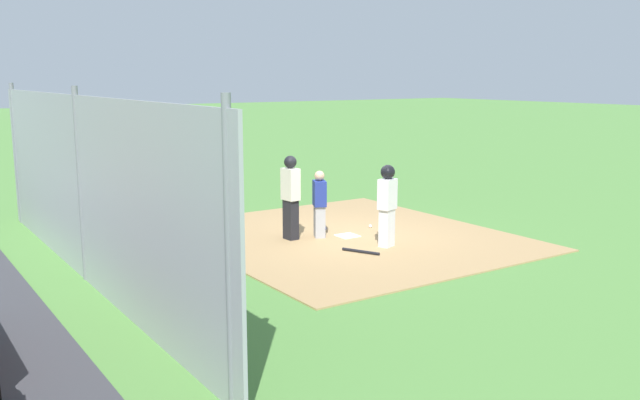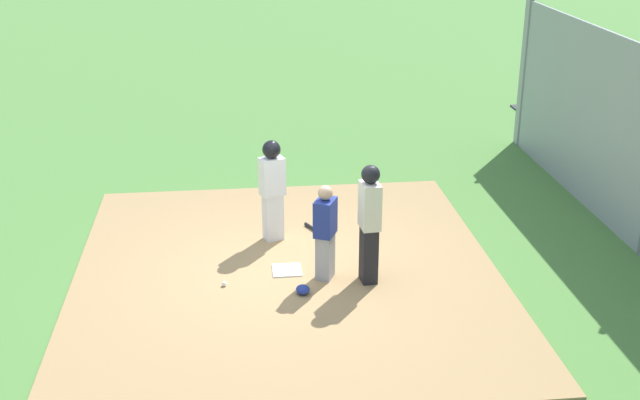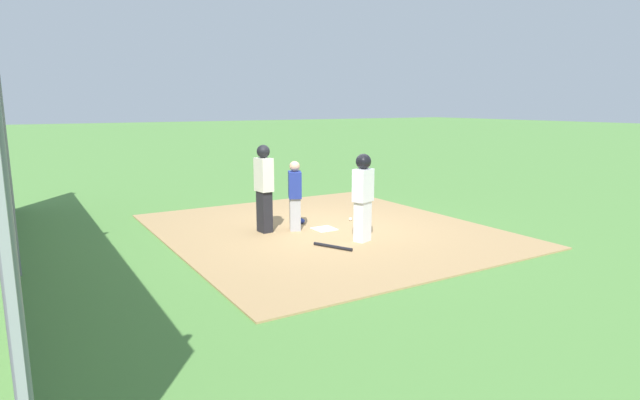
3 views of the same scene
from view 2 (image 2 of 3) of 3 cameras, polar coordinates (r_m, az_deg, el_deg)
name	(u,v)px [view 2 (image 2 of 3)]	position (r m, az deg, el deg)	size (l,w,h in m)	color
ground_plane	(287,272)	(12.34, -2.35, -5.14)	(140.00, 140.00, 0.00)	#51843D
dirt_infield	(287,272)	(12.33, -2.35, -5.08)	(7.20, 6.40, 0.03)	#A88456
home_plate	(287,270)	(12.32, -2.36, -4.97)	(0.44, 0.44, 0.02)	white
catcher	(325,231)	(11.80, 0.37, -2.24)	(0.45, 0.40, 1.47)	#9E9EA3
umpire	(370,221)	(11.63, 3.52, -1.50)	(0.40, 0.29, 1.82)	black
runner	(272,183)	(13.02, -3.40, 1.18)	(0.38, 0.45, 1.70)	silver
baseball_bat	(318,232)	(13.55, -0.12, -2.28)	(0.06, 0.06, 0.82)	black
catcher_mask	(303,290)	(11.65, -1.22, -6.35)	(0.24, 0.20, 0.12)	navy
baseball	(224,284)	(11.94, -6.79, -5.91)	(0.07, 0.07, 0.07)	white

